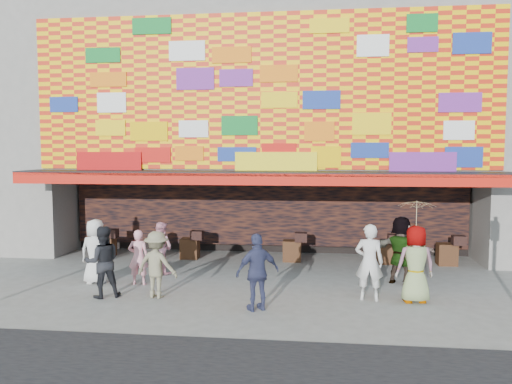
% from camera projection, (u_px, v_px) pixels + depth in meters
% --- Properties ---
extents(ground, '(90.00, 90.00, 0.00)m').
position_uv_depth(ground, '(243.00, 301.00, 12.27)').
color(ground, slate).
rests_on(ground, ground).
extents(shop_building, '(15.20, 9.40, 10.00)m').
position_uv_depth(shop_building, '(272.00, 112.00, 19.93)').
color(shop_building, gray).
rests_on(shop_building, ground).
extents(ped_a, '(0.89, 0.59, 1.80)m').
position_uv_depth(ped_a, '(96.00, 251.00, 13.83)').
color(ped_a, silver).
rests_on(ped_a, ground).
extents(ped_b, '(0.60, 0.43, 1.53)m').
position_uv_depth(ped_b, '(138.00, 257.00, 13.74)').
color(ped_b, pink).
rests_on(ped_b, ground).
extents(ped_c, '(1.10, 1.01, 1.81)m').
position_uv_depth(ped_c, '(103.00, 262.00, 12.53)').
color(ped_c, black).
rests_on(ped_c, ground).
extents(ped_d, '(1.19, 0.84, 1.68)m').
position_uv_depth(ped_d, '(157.00, 265.00, 12.51)').
color(ped_d, '#7B765A').
rests_on(ped_d, ground).
extents(ped_e, '(1.13, 0.90, 1.80)m').
position_uv_depth(ped_e, '(258.00, 272.00, 11.50)').
color(ped_e, '#35395D').
rests_on(ped_e, ground).
extents(ped_f, '(1.74, 1.49, 1.89)m').
position_uv_depth(ped_f, '(401.00, 250.00, 13.79)').
color(ped_f, gray).
rests_on(ped_f, ground).
extents(ped_g, '(1.00, 0.72, 1.89)m').
position_uv_depth(ped_g, '(416.00, 264.00, 12.11)').
color(ped_g, gray).
rests_on(ped_g, ground).
extents(ped_h, '(0.74, 0.53, 1.90)m').
position_uv_depth(ped_h, '(369.00, 262.00, 12.29)').
color(ped_h, silver).
rests_on(ped_h, ground).
extents(ped_i, '(0.93, 0.83, 1.56)m').
position_uv_depth(ped_i, '(161.00, 248.00, 14.99)').
color(ped_i, pink).
rests_on(ped_i, ground).
extents(parasol, '(1.03, 1.04, 1.76)m').
position_uv_depth(parasol, '(417.00, 217.00, 12.01)').
color(parasol, beige).
rests_on(parasol, ground).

